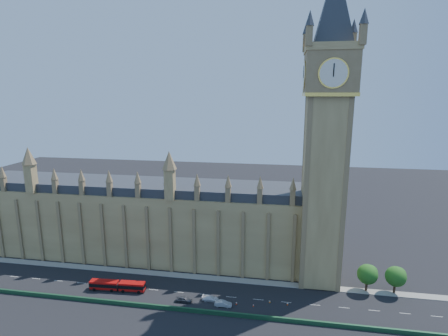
% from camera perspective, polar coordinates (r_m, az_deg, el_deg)
% --- Properties ---
extents(ground, '(400.00, 400.00, 0.00)m').
position_cam_1_polar(ground, '(111.78, -5.30, -19.70)').
color(ground, black).
rests_on(ground, ground).
extents(palace_westminster, '(120.00, 20.00, 28.00)m').
position_cam_1_polar(palace_westminster, '(132.11, -13.62, -8.15)').
color(palace_westminster, olive).
rests_on(palace_westminster, ground).
extents(elizabeth_tower, '(20.59, 20.59, 105.00)m').
position_cam_1_polar(elizabeth_tower, '(106.58, 16.61, 9.32)').
color(elizabeth_tower, olive).
rests_on(elizabeth_tower, ground).
extents(bridge_parapet, '(160.00, 0.60, 1.20)m').
position_cam_1_polar(bridge_parapet, '(104.18, -6.65, -21.96)').
color(bridge_parapet, '#1E4C2D').
rests_on(bridge_parapet, ground).
extents(kerb_north, '(160.00, 3.00, 0.16)m').
position_cam_1_polar(kerb_north, '(119.65, -4.10, -17.33)').
color(kerb_north, gray).
rests_on(kerb_north, ground).
extents(tree_east_near, '(6.00, 6.00, 8.50)m').
position_cam_1_polar(tree_east_near, '(118.01, 22.48, -15.66)').
color(tree_east_near, '#382619').
rests_on(tree_east_near, ground).
extents(tree_east_far, '(6.00, 6.00, 8.50)m').
position_cam_1_polar(tree_east_far, '(120.10, 26.34, -15.52)').
color(tree_east_far, '#382619').
rests_on(tree_east_far, ground).
extents(red_bus, '(17.11, 3.57, 2.89)m').
position_cam_1_polar(red_bus, '(116.62, -17.01, -17.90)').
color(red_bus, '#B20C0B').
rests_on(red_bus, ground).
extents(car_grey, '(4.73, 1.90, 1.61)m').
position_cam_1_polar(car_grey, '(107.89, -6.54, -20.50)').
color(car_grey, '#43454B').
rests_on(car_grey, ground).
extents(car_silver, '(4.88, 1.78, 1.60)m').
position_cam_1_polar(car_silver, '(105.43, -0.15, -21.28)').
color(car_silver, '#B3B7BB').
rests_on(car_silver, ground).
extents(car_white, '(4.98, 2.13, 1.43)m').
position_cam_1_polar(car_white, '(107.80, -2.21, -20.52)').
color(car_white, white).
rests_on(car_white, ground).
extents(cone_a, '(0.50, 0.50, 0.62)m').
position_cam_1_polar(cone_a, '(105.98, 4.82, -21.45)').
color(cone_a, black).
rests_on(cone_a, ground).
extents(cone_b, '(0.60, 0.60, 0.78)m').
position_cam_1_polar(cone_b, '(106.42, 2.04, -21.20)').
color(cone_b, black).
rests_on(cone_b, ground).
extents(cone_c, '(0.55, 0.55, 0.73)m').
position_cam_1_polar(cone_c, '(107.91, 7.48, -20.81)').
color(cone_c, black).
rests_on(cone_c, ground).
extents(cone_d, '(0.50, 0.50, 0.77)m').
position_cam_1_polar(cone_d, '(107.67, 10.32, -20.98)').
color(cone_d, black).
rests_on(cone_d, ground).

